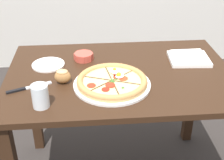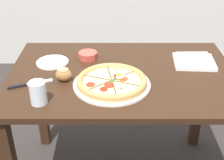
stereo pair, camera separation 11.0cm
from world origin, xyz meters
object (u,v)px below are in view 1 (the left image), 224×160
(ramekin_bowl, at_px, (84,56))
(side_saucer, at_px, (48,65))
(dining_table, at_px, (120,92))
(bread_piece_near, at_px, (63,76))
(knife_main, at_px, (29,88))
(napkin_folded, at_px, (189,58))
(water_glass, at_px, (40,97))
(pizza, at_px, (112,82))

(ramekin_bowl, relative_size, side_saucer, 0.63)
(dining_table, xyz_separation_m, bread_piece_near, (-0.29, -0.08, 0.16))
(knife_main, bearing_deg, side_saucer, 50.33)
(napkin_folded, xyz_separation_m, water_glass, (-0.77, -0.38, 0.03))
(bread_piece_near, distance_m, water_glass, 0.21)
(ramekin_bowl, relative_size, knife_main, 0.54)
(dining_table, height_order, ramekin_bowl, ramekin_bowl)
(water_glass, bearing_deg, side_saucer, 90.89)
(bread_piece_near, bearing_deg, water_glass, -113.10)
(ramekin_bowl, bearing_deg, knife_main, -132.34)
(bread_piece_near, bearing_deg, knife_main, -166.04)
(ramekin_bowl, distance_m, side_saucer, 0.20)
(dining_table, height_order, knife_main, knife_main)
(knife_main, relative_size, side_saucer, 1.18)
(side_saucer, bearing_deg, bread_piece_near, -65.17)
(pizza, bearing_deg, knife_main, 179.21)
(pizza, height_order, side_saucer, pizza)
(napkin_folded, distance_m, water_glass, 0.86)
(dining_table, bearing_deg, water_glass, -143.71)
(ramekin_bowl, relative_size, water_glass, 1.06)
(pizza, bearing_deg, napkin_folded, 27.34)
(knife_main, bearing_deg, water_glass, -86.06)
(pizza, bearing_deg, bread_piece_near, 169.16)
(dining_table, relative_size, napkin_folded, 5.16)
(ramekin_bowl, bearing_deg, dining_table, -41.70)
(napkin_folded, bearing_deg, dining_table, -164.88)
(napkin_folded, bearing_deg, ramekin_bowl, 173.94)
(side_saucer, bearing_deg, pizza, -36.14)
(dining_table, relative_size, water_glass, 11.24)
(ramekin_bowl, relative_size, napkin_folded, 0.48)
(pizza, xyz_separation_m, bread_piece_near, (-0.24, 0.05, 0.02))
(ramekin_bowl, height_order, side_saucer, ramekin_bowl)
(water_glass, bearing_deg, ramekin_bowl, 67.30)
(dining_table, distance_m, pizza, 0.20)
(dining_table, relative_size, side_saucer, 6.72)
(dining_table, distance_m, side_saucer, 0.41)
(knife_main, xyz_separation_m, water_glass, (0.08, -0.15, 0.04))
(dining_table, height_order, side_saucer, side_saucer)
(bread_piece_near, relative_size, side_saucer, 0.46)
(napkin_folded, bearing_deg, side_saucer, 179.57)
(ramekin_bowl, xyz_separation_m, napkin_folded, (0.58, -0.06, -0.00))
(dining_table, relative_size, bread_piece_near, 14.55)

